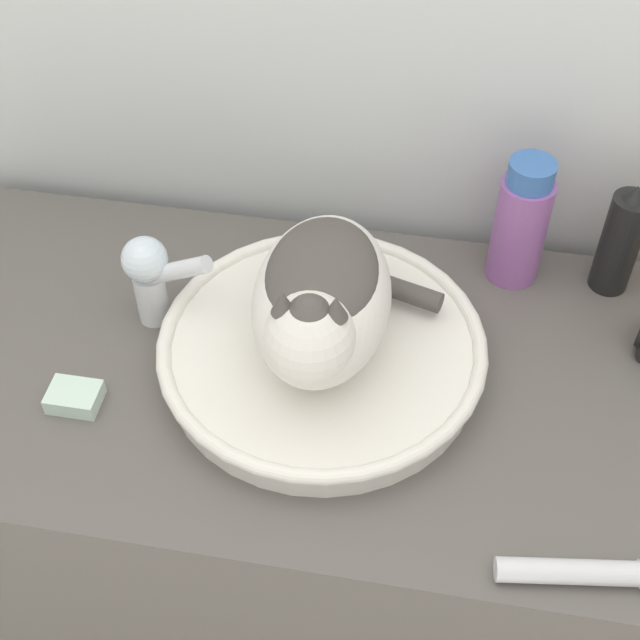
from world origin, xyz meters
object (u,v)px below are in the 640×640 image
(soap_bar, at_px, (75,397))
(mouthwash_bottle, at_px, (521,223))
(faucet, at_px, (151,274))
(hairspray_can_black, at_px, (621,241))
(cat, at_px, (321,298))
(cream_tube, at_px, (578,572))

(soap_bar, bearing_deg, mouthwash_bottle, 32.26)
(faucet, xyz_separation_m, mouthwash_bottle, (0.48, 0.18, 0.01))
(faucet, relative_size, hairspray_can_black, 0.80)
(cat, height_order, mouthwash_bottle, cat)
(hairspray_can_black, height_order, mouthwash_bottle, mouthwash_bottle)
(cat, height_order, soap_bar, cat)
(cat, bearing_deg, faucet, -106.23)
(cream_tube, bearing_deg, hairspray_can_black, 83.53)
(cat, distance_m, hairspray_can_black, 0.45)
(hairspray_can_black, distance_m, cream_tube, 0.49)
(cat, distance_m, cream_tube, 0.43)
(faucet, distance_m, hairspray_can_black, 0.65)
(faucet, distance_m, soap_bar, 0.19)
(faucet, bearing_deg, hairspray_can_black, 26.97)
(soap_bar, bearing_deg, cat, 19.03)
(faucet, relative_size, mouthwash_bottle, 0.72)
(faucet, xyz_separation_m, hairspray_can_black, (0.62, 0.18, -0.00))
(cream_tube, distance_m, soap_bar, 0.64)
(cream_tube, xyz_separation_m, soap_bar, (-0.63, 0.14, -0.00))
(faucet, distance_m, cream_tube, 0.65)
(hairspray_can_black, bearing_deg, cat, -147.87)
(faucet, xyz_separation_m, soap_bar, (-0.06, -0.16, -0.07))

